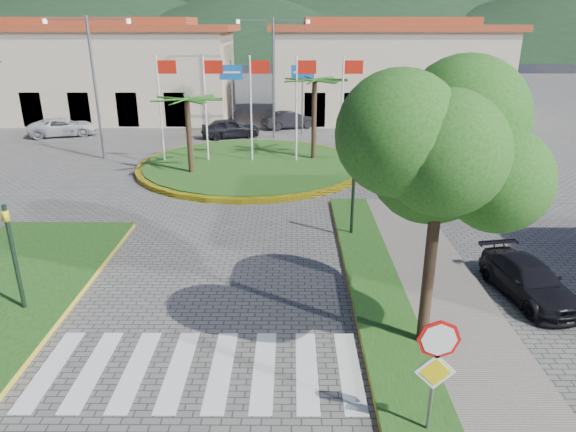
{
  "coord_description": "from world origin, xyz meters",
  "views": [
    {
      "loc": [
        2.23,
        -5.93,
        7.58
      ],
      "look_at": [
        2.14,
        8.0,
        2.35
      ],
      "focal_mm": 32.0,
      "sensor_mm": 36.0,
      "label": 1
    }
  ],
  "objects_px": {
    "roundabout_island": "(252,164)",
    "stop_sign": "(436,360)",
    "deciduous_tree": "(443,143)",
    "white_van": "(63,127)",
    "car_side_right": "(529,280)",
    "car_dark_b": "(290,119)",
    "car_dark_a": "(230,128)"
  },
  "relations": [
    {
      "from": "roundabout_island",
      "to": "stop_sign",
      "type": "distance_m",
      "value": 20.69
    },
    {
      "from": "deciduous_tree",
      "to": "roundabout_island",
      "type": "bearing_deg",
      "value": 107.91
    },
    {
      "from": "stop_sign",
      "to": "white_van",
      "type": "height_order",
      "value": "stop_sign"
    },
    {
      "from": "stop_sign",
      "to": "car_side_right",
      "type": "relative_size",
      "value": 0.71
    },
    {
      "from": "white_van",
      "to": "car_dark_b",
      "type": "bearing_deg",
      "value": -98.22
    },
    {
      "from": "car_dark_b",
      "to": "car_side_right",
      "type": "height_order",
      "value": "car_dark_b"
    },
    {
      "from": "roundabout_island",
      "to": "car_dark_a",
      "type": "bearing_deg",
      "value": 104.55
    },
    {
      "from": "roundabout_island",
      "to": "car_dark_b",
      "type": "height_order",
      "value": "roundabout_island"
    },
    {
      "from": "car_dark_a",
      "to": "car_dark_b",
      "type": "xyz_separation_m",
      "value": [
        4.19,
        3.51,
        -0.0
      ]
    },
    {
      "from": "deciduous_tree",
      "to": "car_dark_b",
      "type": "distance_m",
      "value": 29.06
    },
    {
      "from": "car_dark_a",
      "to": "car_side_right",
      "type": "height_order",
      "value": "car_dark_a"
    },
    {
      "from": "stop_sign",
      "to": "car_dark_b",
      "type": "height_order",
      "value": "stop_sign"
    },
    {
      "from": "car_dark_a",
      "to": "car_dark_b",
      "type": "height_order",
      "value": "car_dark_a"
    },
    {
      "from": "deciduous_tree",
      "to": "car_dark_a",
      "type": "relative_size",
      "value": 1.68
    },
    {
      "from": "white_van",
      "to": "car_side_right",
      "type": "xyz_separation_m",
      "value": [
        23.33,
        -23.05,
        -0.1
      ]
    },
    {
      "from": "white_van",
      "to": "deciduous_tree",
      "type": "bearing_deg",
      "value": -160.96
    },
    {
      "from": "roundabout_island",
      "to": "car_dark_b",
      "type": "distance_m",
      "value": 11.71
    },
    {
      "from": "stop_sign",
      "to": "deciduous_tree",
      "type": "xyz_separation_m",
      "value": [
        0.6,
        3.04,
        3.38
      ]
    },
    {
      "from": "roundabout_island",
      "to": "white_van",
      "type": "height_order",
      "value": "roundabout_island"
    },
    {
      "from": "stop_sign",
      "to": "deciduous_tree",
      "type": "distance_m",
      "value": 4.59
    },
    {
      "from": "car_dark_a",
      "to": "car_dark_b",
      "type": "relative_size",
      "value": 0.97
    },
    {
      "from": "deciduous_tree",
      "to": "car_dark_a",
      "type": "xyz_separation_m",
      "value": [
        -7.57,
        25.0,
        -4.49
      ]
    },
    {
      "from": "stop_sign",
      "to": "car_side_right",
      "type": "xyz_separation_m",
      "value": [
        4.3,
        5.56,
        -1.25
      ]
    },
    {
      "from": "stop_sign",
      "to": "car_dark_a",
      "type": "height_order",
      "value": "stop_sign"
    },
    {
      "from": "deciduous_tree",
      "to": "white_van",
      "type": "height_order",
      "value": "deciduous_tree"
    },
    {
      "from": "roundabout_island",
      "to": "stop_sign",
      "type": "bearing_deg",
      "value": -76.27
    },
    {
      "from": "white_van",
      "to": "car_dark_b",
      "type": "distance_m",
      "value": 16.51
    },
    {
      "from": "deciduous_tree",
      "to": "car_dark_b",
      "type": "relative_size",
      "value": 1.63
    },
    {
      "from": "stop_sign",
      "to": "white_van",
      "type": "relative_size",
      "value": 0.57
    },
    {
      "from": "white_van",
      "to": "car_dark_a",
      "type": "height_order",
      "value": "car_dark_a"
    },
    {
      "from": "car_dark_a",
      "to": "car_dark_b",
      "type": "bearing_deg",
      "value": -66.87
    },
    {
      "from": "deciduous_tree",
      "to": "car_side_right",
      "type": "relative_size",
      "value": 1.83
    }
  ]
}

